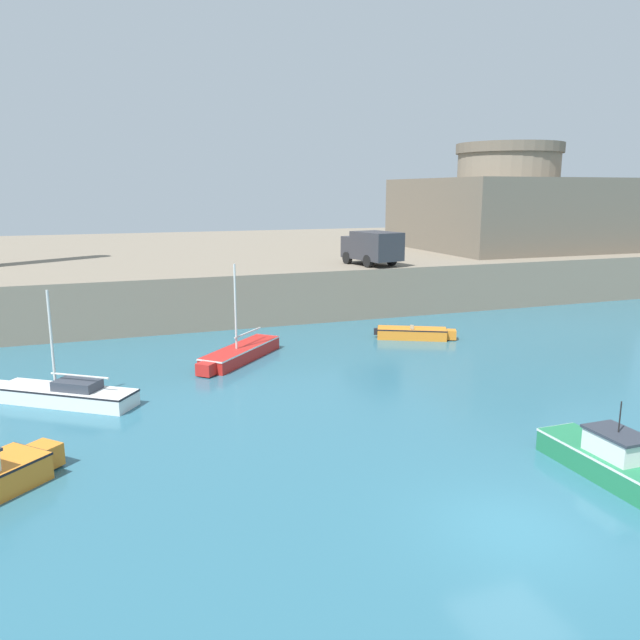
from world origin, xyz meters
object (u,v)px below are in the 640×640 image
dinghy_orange_3 (414,333)px  sailboat_red_4 (240,353)px  fortress (506,208)px  sailboat_white_2 (64,394)px  motorboat_green_1 (614,462)px  truck_on_quay (372,247)px

dinghy_orange_3 → sailboat_red_4: bearing=-173.7°
dinghy_orange_3 → fortress: (16.85, 15.36, 6.18)m
dinghy_orange_3 → fortress: fortress is taller
sailboat_white_2 → dinghy_orange_3: size_ratio=1.35×
motorboat_green_1 → sailboat_red_4: size_ratio=1.01×
sailboat_red_4 → truck_on_quay: truck_on_quay is taller
sailboat_white_2 → sailboat_red_4: (7.70, 3.79, -0.02)m
dinghy_orange_3 → truck_on_quay: 8.76m
dinghy_orange_3 → sailboat_red_4: sailboat_red_4 is taller
sailboat_white_2 → truck_on_quay: 22.82m
fortress → truck_on_quay: 17.79m
sailboat_red_4 → fortress: size_ratio=0.33×
sailboat_white_2 → fortress: (34.53, 20.25, 6.12)m
sailboat_red_4 → sailboat_white_2: bearing=-153.8°
sailboat_red_4 → truck_on_quay: size_ratio=1.10×
sailboat_red_4 → truck_on_quay: (10.91, 8.81, 4.02)m
motorboat_green_1 → dinghy_orange_3: bearing=80.5°
sailboat_red_4 → truck_on_quay: bearing=38.9°
sailboat_white_2 → dinghy_orange_3: 18.34m
sailboat_white_2 → dinghy_orange_3: (17.67, 4.89, -0.07)m
dinghy_orange_3 → fortress: bearing=42.3°
sailboat_white_2 → truck_on_quay: truck_on_quay is taller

